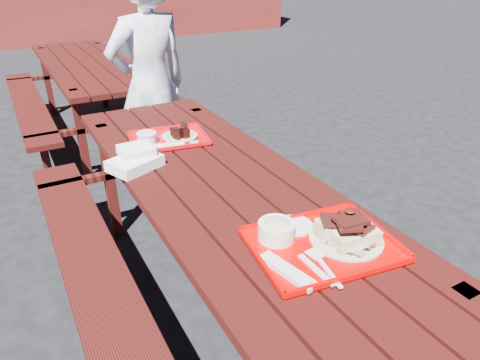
# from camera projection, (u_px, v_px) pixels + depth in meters

# --- Properties ---
(ground) EXTENTS (60.00, 60.00, 0.00)m
(ground) POSITION_uv_depth(u_px,v_px,m) (226.00, 310.00, 2.20)
(ground) COLOR black
(ground) RESTS_ON ground
(picnic_table_near) EXTENTS (1.41, 2.40, 0.75)m
(picnic_table_near) POSITION_uv_depth(u_px,v_px,m) (224.00, 218.00, 1.94)
(picnic_table_near) COLOR #3A0E0B
(picnic_table_near) RESTS_ON ground
(picnic_table_far) EXTENTS (1.41, 2.40, 0.75)m
(picnic_table_far) POSITION_uv_depth(u_px,v_px,m) (91.00, 81.00, 4.11)
(picnic_table_far) COLOR #3A0E0B
(picnic_table_far) RESTS_ON ground
(near_tray) EXTENTS (0.51, 0.42, 0.15)m
(near_tray) POSITION_uv_depth(u_px,v_px,m) (319.00, 236.00, 1.42)
(near_tray) COLOR #D60000
(near_tray) RESTS_ON picnic_table_near
(far_tray) EXTENTS (0.44, 0.36, 0.07)m
(far_tray) POSITION_uv_depth(u_px,v_px,m) (167.00, 138.00, 2.24)
(far_tray) COLOR red
(far_tray) RESTS_ON picnic_table_near
(white_cloth) EXTENTS (0.27, 0.23, 0.09)m
(white_cloth) POSITION_uv_depth(u_px,v_px,m) (135.00, 160.00, 1.95)
(white_cloth) COLOR white
(white_cloth) RESTS_ON picnic_table_near
(person) EXTENTS (0.65, 0.48, 1.62)m
(person) POSITION_uv_depth(u_px,v_px,m) (150.00, 87.00, 2.98)
(person) COLOR #B0C1E7
(person) RESTS_ON ground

